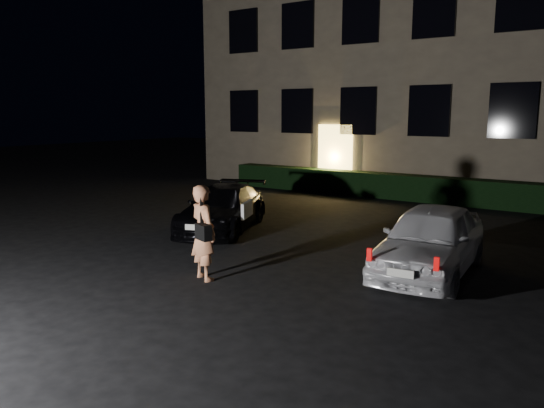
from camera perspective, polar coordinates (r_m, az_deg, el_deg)
The scene contains 6 objects.
ground at distance 9.48m, azimuth -5.62°, elevation -8.30°, with size 80.00×80.00×0.00m, color black.
building at distance 22.84m, azimuth 20.22°, elevation 16.91°, with size 20.00×8.11×12.00m.
hedge at distance 18.50m, azimuth 15.74°, elevation 1.62°, with size 15.00×0.70×0.85m, color black.
sedan at distance 13.44m, azimuth -5.31°, elevation -0.46°, with size 2.84×4.13×1.11m.
hatch at distance 10.19m, azimuth 16.66°, elevation -3.68°, with size 1.76×3.83×1.27m.
man at distance 9.42m, azimuth -7.38°, elevation -3.06°, with size 0.72×0.61×1.70m.
Camera 1 is at (5.83, -6.88, 2.94)m, focal length 35.00 mm.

